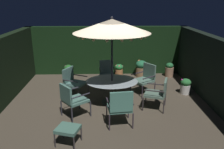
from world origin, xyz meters
TOP-DOWN VIEW (x-y plane):
  - ground_plane at (0.00, 0.00)m, footprint 6.88×6.50m
  - hedge_backdrop_rear at (0.00, 3.10)m, footprint 6.88×0.30m
  - hedge_backdrop_right at (3.29, 0.00)m, footprint 0.30×6.50m
  - patio_dining_table at (0.13, 0.01)m, footprint 1.62×1.36m
  - patio_umbrella at (0.13, 0.01)m, footprint 2.28×2.28m
  - patio_chair_north at (-1.00, -0.90)m, footprint 0.87×0.86m
  - patio_chair_northeast at (0.29, -1.43)m, footprint 0.70×0.65m
  - patio_chair_east at (1.49, -0.45)m, footprint 0.79×0.77m
  - patio_chair_southeast at (1.33, 0.84)m, footprint 0.86×0.86m
  - patio_chair_south at (-0.01, 1.45)m, footprint 0.63×0.66m
  - patio_chair_southwest at (-1.18, 0.64)m, footprint 0.83×0.84m
  - ottoman_footrest at (-0.94, -2.16)m, footprint 0.60×0.57m
  - potted_plant_front_corner at (0.52, 2.71)m, footprint 0.35×0.35m
  - potted_plant_left_near at (1.46, 2.61)m, footprint 0.48×0.48m
  - potted_plant_back_center at (2.72, 0.67)m, footprint 0.36×0.36m
  - potted_plant_left_far at (-1.64, 2.58)m, footprint 0.38×0.36m
  - potted_plant_right_far at (2.65, 2.53)m, footprint 0.35×0.35m

SIDE VIEW (x-z plane):
  - ground_plane at x=0.00m, z-range -0.02..0.00m
  - potted_plant_front_corner at x=0.52m, z-range 0.01..0.52m
  - potted_plant_left_far at x=-1.64m, z-range 0.01..0.54m
  - potted_plant_back_center at x=2.72m, z-range 0.01..0.56m
  - potted_plant_right_far at x=2.65m, z-range -0.01..0.59m
  - potted_plant_left_near at x=1.46m, z-range 0.01..0.70m
  - ottoman_footrest at x=-0.94m, z-range 0.16..0.58m
  - patio_chair_southwest at x=-1.18m, z-range 0.06..1.02m
  - patio_chair_east at x=1.49m, z-range 0.08..1.01m
  - patio_chair_south at x=-0.01m, z-range 0.07..1.05m
  - patio_chair_southeast at x=1.33m, z-range 0.06..1.07m
  - patio_chair_north at x=-1.00m, z-range 0.08..1.07m
  - patio_chair_northeast at x=0.29m, z-range 0.07..1.10m
  - patio_dining_table at x=0.13m, z-range 0.22..0.97m
  - hedge_backdrop_rear at x=0.00m, z-range 0.00..2.06m
  - hedge_backdrop_right at x=3.29m, z-range 0.00..2.06m
  - patio_umbrella at x=0.13m, z-range 1.07..3.77m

